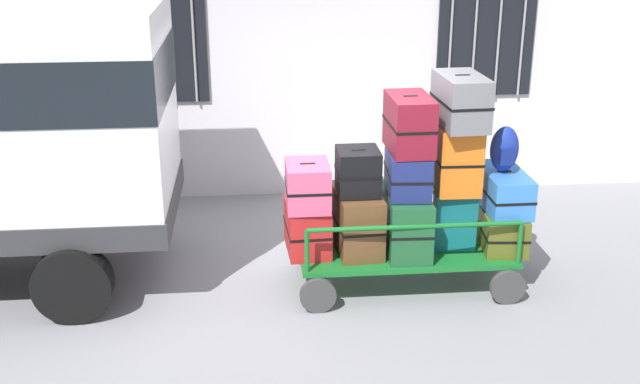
{
  "coord_description": "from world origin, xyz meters",
  "views": [
    {
      "loc": [
        -0.71,
        -6.88,
        3.49
      ],
      "look_at": [
        -0.09,
        -0.18,
        0.98
      ],
      "focal_mm": 43.39,
      "sensor_mm": 36.0,
      "label": 1
    }
  ],
  "objects_px": {
    "suitcase_right_bottom": "(500,226)",
    "suitcase_center_bottom": "(406,221)",
    "backpack": "(505,150)",
    "suitcase_left_bottom": "(307,227)",
    "suitcase_midleft_bottom": "(357,220)",
    "suitcase_left_middle": "(308,185)",
    "suitcase_center_top": "(409,124)",
    "luggage_cart": "(404,254)",
    "suitcase_midright_middle": "(459,161)",
    "suitcase_right_middle": "(503,190)",
    "suitcase_midleft_middle": "(358,171)",
    "suitcase_midright_bottom": "(454,220)",
    "suitcase_midright_top": "(461,101)",
    "suitcase_center_middle": "(408,172)"
  },
  "relations": [
    {
      "from": "suitcase_right_bottom",
      "to": "suitcase_center_bottom",
      "type": "bearing_deg",
      "value": -177.14
    },
    {
      "from": "backpack",
      "to": "suitcase_left_bottom",
      "type": "bearing_deg",
      "value": 179.26
    },
    {
      "from": "suitcase_center_bottom",
      "to": "suitcase_midleft_bottom",
      "type": "bearing_deg",
      "value": 174.3
    },
    {
      "from": "suitcase_left_bottom",
      "to": "suitcase_left_middle",
      "type": "relative_size",
      "value": 1.22
    },
    {
      "from": "suitcase_midleft_bottom",
      "to": "suitcase_left_bottom",
      "type": "bearing_deg",
      "value": 178.86
    },
    {
      "from": "suitcase_left_middle",
      "to": "suitcase_center_top",
      "type": "distance_m",
      "value": 1.09
    },
    {
      "from": "luggage_cart",
      "to": "suitcase_midleft_bottom",
      "type": "bearing_deg",
      "value": 177.41
    },
    {
      "from": "suitcase_midleft_bottom",
      "to": "suitcase_center_bottom",
      "type": "relative_size",
      "value": 0.91
    },
    {
      "from": "suitcase_center_top",
      "to": "backpack",
      "type": "bearing_deg",
      "value": -0.23
    },
    {
      "from": "suitcase_center_bottom",
      "to": "suitcase_right_bottom",
      "type": "distance_m",
      "value": 0.95
    },
    {
      "from": "suitcase_midright_middle",
      "to": "suitcase_right_middle",
      "type": "distance_m",
      "value": 0.57
    },
    {
      "from": "suitcase_midleft_middle",
      "to": "suitcase_right_middle",
      "type": "distance_m",
      "value": 1.43
    },
    {
      "from": "suitcase_center_bottom",
      "to": "suitcase_left_middle",
      "type": "bearing_deg",
      "value": -179.17
    },
    {
      "from": "suitcase_center_bottom",
      "to": "suitcase_right_bottom",
      "type": "xyz_separation_m",
      "value": [
        0.94,
        0.05,
        -0.1
      ]
    },
    {
      "from": "suitcase_midright_bottom",
      "to": "suitcase_midright_top",
      "type": "relative_size",
      "value": 0.78
    },
    {
      "from": "luggage_cart",
      "to": "suitcase_left_middle",
      "type": "distance_m",
      "value": 1.2
    },
    {
      "from": "suitcase_midleft_bottom",
      "to": "suitcase_right_middle",
      "type": "xyz_separation_m",
      "value": [
        1.41,
        0.01,
        0.26
      ]
    },
    {
      "from": "suitcase_midleft_bottom",
      "to": "suitcase_midright_top",
      "type": "height_order",
      "value": "suitcase_midright_top"
    },
    {
      "from": "suitcase_midleft_bottom",
      "to": "suitcase_midright_bottom",
      "type": "distance_m",
      "value": 0.94
    },
    {
      "from": "luggage_cart",
      "to": "suitcase_midleft_middle",
      "type": "relative_size",
      "value": 4.95
    },
    {
      "from": "suitcase_center_bottom",
      "to": "suitcase_midright_bottom",
      "type": "relative_size",
      "value": 1.52
    },
    {
      "from": "suitcase_center_top",
      "to": "suitcase_right_middle",
      "type": "height_order",
      "value": "suitcase_center_top"
    },
    {
      "from": "suitcase_center_middle",
      "to": "suitcase_left_middle",
      "type": "bearing_deg",
      "value": -178.1
    },
    {
      "from": "suitcase_midright_bottom",
      "to": "suitcase_center_bottom",
      "type": "bearing_deg",
      "value": -179.9
    },
    {
      "from": "suitcase_left_bottom",
      "to": "suitcase_midright_bottom",
      "type": "distance_m",
      "value": 1.41
    },
    {
      "from": "suitcase_center_middle",
      "to": "suitcase_center_top",
      "type": "relative_size",
      "value": 1.01
    },
    {
      "from": "suitcase_center_middle",
      "to": "suitcase_right_middle",
      "type": "xyz_separation_m",
      "value": [
        0.94,
        0.04,
        -0.22
      ]
    },
    {
      "from": "suitcase_center_bottom",
      "to": "backpack",
      "type": "bearing_deg",
      "value": 2.03
    },
    {
      "from": "suitcase_right_middle",
      "to": "backpack",
      "type": "height_order",
      "value": "backpack"
    },
    {
      "from": "suitcase_midleft_bottom",
      "to": "suitcase_midright_top",
      "type": "relative_size",
      "value": 1.07
    },
    {
      "from": "backpack",
      "to": "suitcase_center_bottom",
      "type": "bearing_deg",
      "value": -177.97
    },
    {
      "from": "suitcase_midright_middle",
      "to": "suitcase_right_bottom",
      "type": "bearing_deg",
      "value": 7.12
    },
    {
      "from": "luggage_cart",
      "to": "suitcase_midright_middle",
      "type": "height_order",
      "value": "suitcase_midright_middle"
    },
    {
      "from": "suitcase_center_bottom",
      "to": "suitcase_midright_middle",
      "type": "distance_m",
      "value": 0.76
    },
    {
      "from": "suitcase_midright_bottom",
      "to": "suitcase_right_bottom",
      "type": "bearing_deg",
      "value": 5.62
    },
    {
      "from": "suitcase_center_top",
      "to": "suitcase_midright_top",
      "type": "relative_size",
      "value": 0.92
    },
    {
      "from": "suitcase_midleft_bottom",
      "to": "suitcase_midright_bottom",
      "type": "xyz_separation_m",
      "value": [
        0.94,
        -0.05,
        -0.01
      ]
    },
    {
      "from": "suitcase_center_middle",
      "to": "suitcase_right_bottom",
      "type": "xyz_separation_m",
      "value": [
        0.94,
        0.03,
        -0.59
      ]
    },
    {
      "from": "luggage_cart",
      "to": "suitcase_midright_top",
      "type": "distance_m",
      "value": 1.57
    },
    {
      "from": "suitcase_left_middle",
      "to": "suitcase_center_middle",
      "type": "height_order",
      "value": "suitcase_center_middle"
    },
    {
      "from": "luggage_cart",
      "to": "suitcase_midleft_middle",
      "type": "xyz_separation_m",
      "value": [
        -0.47,
        -0.01,
        0.86
      ]
    },
    {
      "from": "suitcase_midright_top",
      "to": "suitcase_right_middle",
      "type": "xyz_separation_m",
      "value": [
        0.47,
        0.01,
        -0.88
      ]
    },
    {
      "from": "suitcase_center_bottom",
      "to": "suitcase_midright_bottom",
      "type": "xyz_separation_m",
      "value": [
        0.47,
        0.0,
        -0.01
      ]
    },
    {
      "from": "suitcase_midright_bottom",
      "to": "suitcase_midright_top",
      "type": "height_order",
      "value": "suitcase_midright_top"
    },
    {
      "from": "suitcase_midleft_bottom",
      "to": "suitcase_midright_middle",
      "type": "height_order",
      "value": "suitcase_midright_middle"
    },
    {
      "from": "suitcase_center_bottom",
      "to": "suitcase_right_middle",
      "type": "height_order",
      "value": "suitcase_right_middle"
    },
    {
      "from": "suitcase_right_middle",
      "to": "backpack",
      "type": "relative_size",
      "value": 1.82
    },
    {
      "from": "suitcase_left_bottom",
      "to": "backpack",
      "type": "distance_m",
      "value": 1.99
    },
    {
      "from": "suitcase_right_middle",
      "to": "suitcase_midleft_bottom",
      "type": "bearing_deg",
      "value": -179.68
    },
    {
      "from": "backpack",
      "to": "suitcase_right_middle",
      "type": "bearing_deg",
      "value": 41.85
    }
  ]
}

